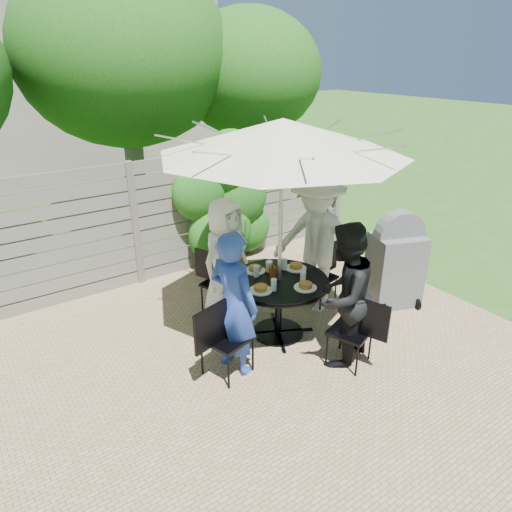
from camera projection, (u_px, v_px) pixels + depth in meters
backyard_envelope at (24, 78)px, 11.39m from camera, size 60.00×60.00×5.00m
patio_table at (279, 296)px, 5.45m from camera, size 1.46×1.46×0.76m
umbrella at (282, 137)px, 4.68m from camera, size 3.36×3.36×2.59m
chair_back at (219, 294)px, 6.10m from camera, size 0.52×0.63×0.83m
person_back at (226, 259)px, 5.80m from camera, size 0.90×0.72×1.60m
chair_left at (226, 352)px, 4.85m from camera, size 0.71×0.55×0.93m
person_left at (234, 304)px, 4.73m from camera, size 0.55×0.68×1.62m
chair_front at (350, 344)px, 5.02m from camera, size 0.53×0.66×0.86m
person_front at (343, 296)px, 4.87m from camera, size 0.95×0.84×1.64m
chair_right at (319, 287)px, 6.26m from camera, size 0.63×0.48×0.83m
person_right at (316, 242)px, 5.87m from camera, size 1.06×1.40×1.92m
plate_back at (255, 269)px, 5.54m from camera, size 0.26×0.26×0.06m
plate_left at (261, 289)px, 5.08m from camera, size 0.26×0.26×0.06m
plate_front at (305, 286)px, 5.14m from camera, size 0.26×0.26×0.06m
plate_right at (296, 267)px, 5.60m from camera, size 0.26×0.26×0.06m
glass_back at (256, 271)px, 5.39m from camera, size 0.07×0.07×0.14m
glass_left at (274, 285)px, 5.08m from camera, size 0.07×0.07×0.14m
glass_front at (303, 277)px, 5.26m from camera, size 0.07×0.07×0.14m
glass_right at (284, 264)px, 5.57m from camera, size 0.07×0.07×0.14m
syrup_jug at (273, 274)px, 5.31m from camera, size 0.09×0.09×0.16m
coffee_cup at (269, 267)px, 5.52m from camera, size 0.08×0.08×0.12m
bbq_grill at (395, 263)px, 6.12m from camera, size 0.79×0.70×1.34m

